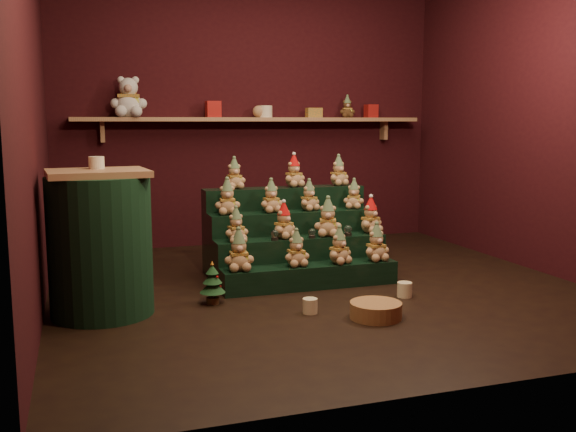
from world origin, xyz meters
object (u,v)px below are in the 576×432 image
object	(u,v)px
snow_globe_b	(312,233)
mini_christmas_tree	(212,283)
riser_tier_front	(310,276)
wicker_basket	(376,310)
side_table	(100,244)
snow_globe_c	(348,230)
mug_left	(310,306)
brown_bear	(347,107)
snow_globe_a	(275,235)
mug_right	(405,290)
white_bear	(129,92)

from	to	relation	value
snow_globe_b	mini_christmas_tree	distance (m)	0.99
riser_tier_front	wicker_basket	world-z (taller)	riser_tier_front
side_table	wicker_basket	size ratio (longest dim) A/B	2.84
riser_tier_front	mini_christmas_tree	xyz separation A→B (m)	(-0.81, -0.20, 0.06)
riser_tier_front	snow_globe_c	distance (m)	0.52
mini_christmas_tree	mug_left	bearing A→B (deg)	-36.66
snow_globe_c	brown_bear	bearing A→B (deg)	67.20
wicker_basket	snow_globe_a	bearing A→B (deg)	110.06
snow_globe_a	mug_right	world-z (taller)	snow_globe_a
side_table	mini_christmas_tree	bearing A→B (deg)	-4.38
snow_globe_c	wicker_basket	size ratio (longest dim) A/B	0.26
riser_tier_front	brown_bear	bearing A→B (deg)	59.23
snow_globe_a	mini_christmas_tree	size ratio (longest dim) A/B	0.27
riser_tier_front	wicker_basket	bearing A→B (deg)	-80.99
snow_globe_c	snow_globe_b	bearing A→B (deg)	180.00
snow_globe_c	side_table	xyz separation A→B (m)	(-1.94, -0.37, 0.07)
snow_globe_b	mug_right	size ratio (longest dim) A/B	0.72
side_table	white_bear	size ratio (longest dim) A/B	2.02
snow_globe_a	snow_globe_c	size ratio (longest dim) A/B	0.95
mug_left	white_bear	size ratio (longest dim) A/B	0.21
wicker_basket	mug_left	bearing A→B (deg)	147.14
snow_globe_b	riser_tier_front	bearing A→B (deg)	-114.42
mug_left	white_bear	world-z (taller)	white_bear
mini_christmas_tree	brown_bear	xyz separation A→B (m)	(1.89, 2.01, 1.28)
wicker_basket	white_bear	bearing A→B (deg)	116.23
snow_globe_c	mug_right	world-z (taller)	snow_globe_c
wicker_basket	side_table	bearing A→B (deg)	158.66
side_table	mug_right	distance (m)	2.18
snow_globe_a	white_bear	distance (m)	2.23
brown_bear	mini_christmas_tree	bearing A→B (deg)	-121.70
mug_left	wicker_basket	bearing A→B (deg)	-32.86
riser_tier_front	snow_globe_a	size ratio (longest dim) A/B	16.85
snow_globe_c	brown_bear	xyz separation A→B (m)	(0.69, 1.65, 1.03)
brown_bear	side_table	bearing A→B (deg)	-131.07
wicker_basket	snow_globe_b	bearing A→B (deg)	93.64
mug_left	snow_globe_a	bearing A→B (deg)	90.39
snow_globe_b	side_table	bearing A→B (deg)	-167.25
mini_christmas_tree	wicker_basket	size ratio (longest dim) A/B	0.91
riser_tier_front	mug_right	size ratio (longest dim) A/B	12.76
riser_tier_front	snow_globe_a	bearing A→B (deg)	146.15
brown_bear	wicker_basket	bearing A→B (deg)	-97.84
snow_globe_b	brown_bear	xyz separation A→B (m)	(1.01, 1.65, 1.03)
side_table	brown_bear	bearing A→B (deg)	32.55
snow_globe_a	mug_left	size ratio (longest dim) A/B	0.82
riser_tier_front	brown_bear	size ratio (longest dim) A/B	6.15
mug_left	wicker_basket	world-z (taller)	wicker_basket
riser_tier_front	snow_globe_b	bearing A→B (deg)	65.58
white_bear	brown_bear	bearing A→B (deg)	7.77
white_bear	snow_globe_b	bearing A→B (deg)	-44.96
mug_left	brown_bear	xyz separation A→B (m)	(1.31, 2.44, 1.38)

